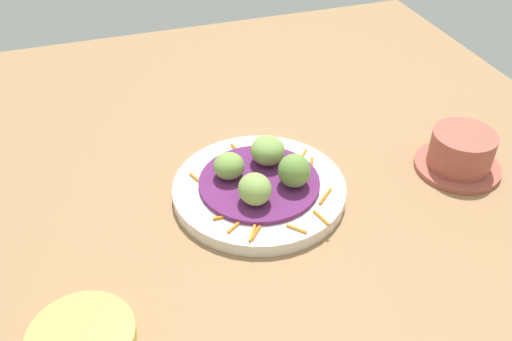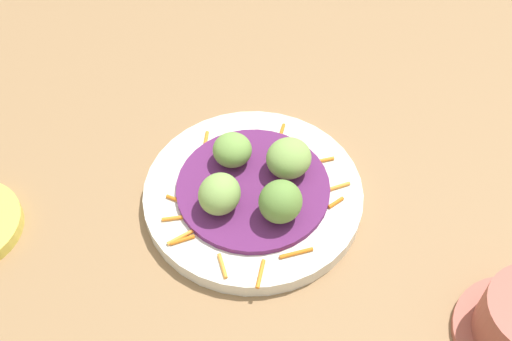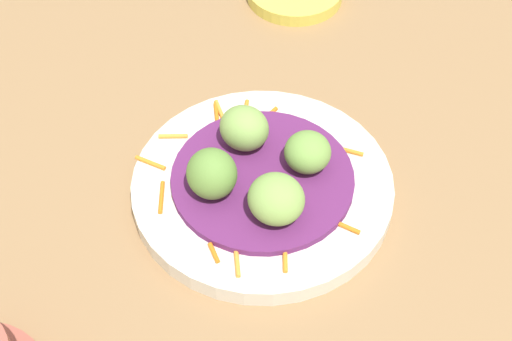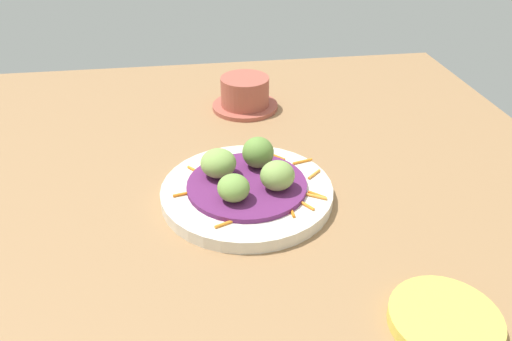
{
  "view_description": "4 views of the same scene",
  "coord_description": "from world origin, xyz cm",
  "px_view_note": "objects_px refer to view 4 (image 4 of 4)",
  "views": [
    {
      "loc": [
        -59.87,
        19.08,
        52.29
      ],
      "look_at": [
        -1.93,
        -0.11,
        4.95
      ],
      "focal_mm": 39.31,
      "sensor_mm": 36.0,
      "label": 1
    },
    {
      "loc": [
        -40.44,
        -18.48,
        57.43
      ],
      "look_at": [
        -1.98,
        0.47,
        5.02
      ],
      "focal_mm": 43.9,
      "sensor_mm": 36.0,
      "label": 2
    },
    {
      "loc": [
        24.0,
        -32.33,
        54.58
      ],
      "look_at": [
        -3.61,
        -0.93,
        6.07
      ],
      "focal_mm": 51.37,
      "sensor_mm": 36.0,
      "label": 3
    },
    {
      "loc": [
        3.41,
        56.97,
        42.39
      ],
      "look_at": [
        -5.24,
        -2.21,
        5.01
      ],
      "focal_mm": 35.11,
      "sensor_mm": 36.0,
      "label": 4
    }
  ],
  "objects_px": {
    "guac_scoop_center": "(277,176)",
    "terracotta_bowl": "(245,94)",
    "main_plate": "(247,191)",
    "guac_scoop_left": "(234,188)",
    "guac_scoop_back": "(217,163)",
    "side_plate_small": "(445,320)",
    "guac_scoop_right": "(258,152)"
  },
  "relations": [
    {
      "from": "guac_scoop_center",
      "to": "terracotta_bowl",
      "type": "height_order",
      "value": "guac_scoop_center"
    },
    {
      "from": "main_plate",
      "to": "guac_scoop_center",
      "type": "distance_m",
      "value": 0.06
    },
    {
      "from": "main_plate",
      "to": "guac_scoop_left",
      "type": "xyz_separation_m",
      "value": [
        0.02,
        0.04,
        0.03
      ]
    },
    {
      "from": "guac_scoop_left",
      "to": "guac_scoop_back",
      "type": "relative_size",
      "value": 0.86
    },
    {
      "from": "guac_scoop_left",
      "to": "guac_scoop_back",
      "type": "height_order",
      "value": "guac_scoop_back"
    },
    {
      "from": "guac_scoop_center",
      "to": "terracotta_bowl",
      "type": "distance_m",
      "value": 0.31
    },
    {
      "from": "guac_scoop_left",
      "to": "side_plate_small",
      "type": "bearing_deg",
      "value": 131.34
    },
    {
      "from": "main_plate",
      "to": "guac_scoop_right",
      "type": "bearing_deg",
      "value": -119.3
    },
    {
      "from": "guac_scoop_left",
      "to": "guac_scoop_back",
      "type": "distance_m",
      "value": 0.06
    },
    {
      "from": "main_plate",
      "to": "guac_scoop_left",
      "type": "relative_size",
      "value": 5.57
    },
    {
      "from": "main_plate",
      "to": "guac_scoop_center",
      "type": "bearing_deg",
      "value": 150.7
    },
    {
      "from": "side_plate_small",
      "to": "terracotta_bowl",
      "type": "relative_size",
      "value": 0.92
    },
    {
      "from": "guac_scoop_left",
      "to": "guac_scoop_right",
      "type": "distance_m",
      "value": 0.09
    },
    {
      "from": "guac_scoop_back",
      "to": "terracotta_bowl",
      "type": "bearing_deg",
      "value": -105.26
    },
    {
      "from": "side_plate_small",
      "to": "terracotta_bowl",
      "type": "distance_m",
      "value": 0.56
    },
    {
      "from": "guac_scoop_back",
      "to": "side_plate_small",
      "type": "relative_size",
      "value": 0.44
    },
    {
      "from": "side_plate_small",
      "to": "guac_scoop_back",
      "type": "bearing_deg",
      "value": -53.17
    },
    {
      "from": "guac_scoop_left",
      "to": "guac_scoop_right",
      "type": "relative_size",
      "value": 0.94
    },
    {
      "from": "guac_scoop_right",
      "to": "side_plate_small",
      "type": "distance_m",
      "value": 0.33
    },
    {
      "from": "guac_scoop_right",
      "to": "side_plate_small",
      "type": "relative_size",
      "value": 0.4
    },
    {
      "from": "guac_scoop_left",
      "to": "guac_scoop_back",
      "type": "bearing_deg",
      "value": -74.3
    },
    {
      "from": "guac_scoop_left",
      "to": "terracotta_bowl",
      "type": "xyz_separation_m",
      "value": [
        -0.06,
        -0.33,
        -0.02
      ]
    },
    {
      "from": "guac_scoop_back",
      "to": "guac_scoop_center",
      "type": "bearing_deg",
      "value": 150.7
    },
    {
      "from": "main_plate",
      "to": "side_plate_small",
      "type": "distance_m",
      "value": 0.31
    },
    {
      "from": "terracotta_bowl",
      "to": "guac_scoop_center",
      "type": "bearing_deg",
      "value": 90.72
    },
    {
      "from": "guac_scoop_back",
      "to": "guac_scoop_left",
      "type": "bearing_deg",
      "value": 105.7
    },
    {
      "from": "guac_scoop_right",
      "to": "guac_scoop_back",
      "type": "xyz_separation_m",
      "value": [
        0.06,
        0.02,
        -0.0
      ]
    },
    {
      "from": "guac_scoop_left",
      "to": "side_plate_small",
      "type": "height_order",
      "value": "guac_scoop_left"
    },
    {
      "from": "guac_scoop_center",
      "to": "guac_scoop_back",
      "type": "distance_m",
      "value": 0.09
    },
    {
      "from": "guac_scoop_left",
      "to": "guac_scoop_back",
      "type": "xyz_separation_m",
      "value": [
        0.02,
        -0.06,
        0.0
      ]
    },
    {
      "from": "side_plate_small",
      "to": "guac_scoop_right",
      "type": "bearing_deg",
      "value": -63.45
    },
    {
      "from": "guac_scoop_left",
      "to": "guac_scoop_right",
      "type": "bearing_deg",
      "value": -119.3
    }
  ]
}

